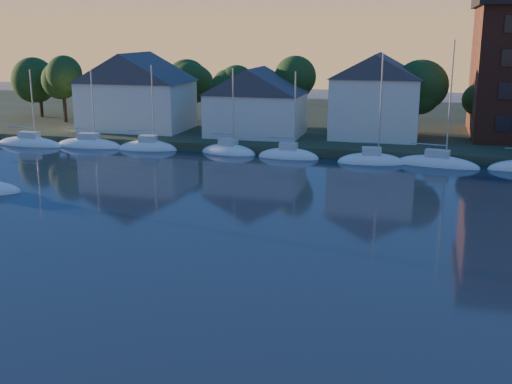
% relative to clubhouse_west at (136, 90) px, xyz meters
% --- Properties ---
extents(shoreline_land, '(160.00, 50.00, 2.00)m').
position_rel_clubhouse_west_xyz_m(shoreline_land, '(22.00, 17.00, -5.93)').
color(shoreline_land, '#2B3720').
rests_on(shoreline_land, ground).
extents(wooden_dock, '(120.00, 3.00, 1.00)m').
position_rel_clubhouse_west_xyz_m(wooden_dock, '(22.00, -6.00, -5.93)').
color(wooden_dock, brown).
rests_on(wooden_dock, ground).
extents(clubhouse_west, '(13.65, 9.45, 9.64)m').
position_rel_clubhouse_west_xyz_m(clubhouse_west, '(0.00, 0.00, 0.00)').
color(clubhouse_west, white).
rests_on(clubhouse_west, shoreline_land).
extents(clubhouse_centre, '(11.55, 8.40, 8.08)m').
position_rel_clubhouse_west_xyz_m(clubhouse_centre, '(16.00, -1.00, -0.80)').
color(clubhouse_centre, white).
rests_on(clubhouse_centre, shoreline_land).
extents(clubhouse_east, '(10.50, 8.40, 9.80)m').
position_rel_clubhouse_west_xyz_m(clubhouse_east, '(30.00, 1.00, 0.07)').
color(clubhouse_east, white).
rests_on(clubhouse_east, shoreline_land).
extents(tree_line, '(93.40, 5.40, 8.90)m').
position_rel_clubhouse_west_xyz_m(tree_line, '(24.00, 5.00, 1.24)').
color(tree_line, '#332117').
rests_on(tree_line, shoreline_land).
extents(moored_fleet, '(79.50, 2.40, 12.05)m').
position_rel_clubhouse_west_xyz_m(moored_fleet, '(18.00, -9.00, -5.83)').
color(moored_fleet, white).
rests_on(moored_fleet, ground).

